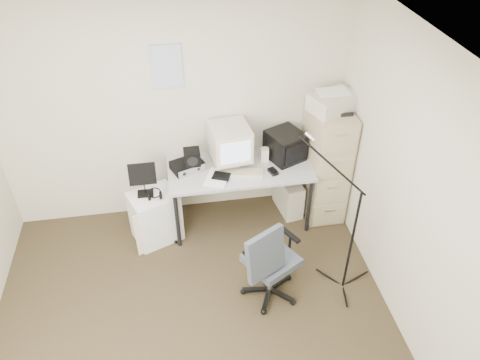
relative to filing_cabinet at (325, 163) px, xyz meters
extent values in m
cube|color=#302617|center=(-1.58, -1.48, -0.66)|extent=(3.60, 3.60, 0.01)
cube|color=white|center=(-1.58, -1.48, 1.85)|extent=(3.60, 3.60, 0.01)
cube|color=beige|center=(-1.58, 0.32, 0.60)|extent=(3.60, 0.02, 2.50)
cube|color=beige|center=(0.22, -1.48, 0.60)|extent=(0.02, 3.60, 2.50)
cube|color=white|center=(-1.60, 0.31, 1.10)|extent=(0.30, 0.02, 0.44)
cube|color=tan|center=(0.00, 0.00, 0.00)|extent=(0.40, 0.60, 1.30)
cube|color=beige|center=(0.00, 0.01, 0.74)|extent=(0.54, 0.46, 0.18)
cube|color=#9E9E9E|center=(-0.95, -0.03, -0.29)|extent=(1.50, 0.70, 0.73)
cube|color=beige|center=(-1.04, 0.07, 0.30)|extent=(0.44, 0.46, 0.43)
cube|color=black|center=(-0.45, 0.07, 0.23)|extent=(0.45, 0.46, 0.31)
cube|color=beige|center=(-0.67, 0.05, 0.15)|extent=(0.09, 0.09, 0.15)
cube|color=beige|center=(-0.95, -0.16, 0.09)|extent=(0.46, 0.24, 0.02)
cube|color=black|center=(-0.63, -0.19, 0.10)|extent=(0.10, 0.13, 0.04)
cube|color=black|center=(-1.49, 0.03, 0.13)|extent=(0.38, 0.33, 0.09)
cube|color=black|center=(-1.44, -0.01, 0.25)|extent=(0.16, 0.15, 0.16)
cube|color=white|center=(-1.20, -0.18, 0.09)|extent=(0.31, 0.35, 0.02)
cube|color=beige|center=(-0.37, 0.05, -0.44)|extent=(0.27, 0.48, 0.42)
cube|color=#3A3F49|center=(-0.84, -1.11, -0.18)|extent=(0.74, 0.74, 0.94)
cube|color=silver|center=(-1.88, -0.16, -0.36)|extent=(0.57, 0.52, 0.58)
cube|color=black|center=(-1.94, -0.13, 0.13)|extent=(0.29, 0.20, 0.39)
torus|color=black|center=(-1.85, -0.22, -0.02)|extent=(0.19, 0.19, 0.03)
cylinder|color=black|center=(-0.11, -1.14, 0.12)|extent=(0.03, 0.03, 1.53)
camera|label=1|loc=(-1.60, -3.94, 2.96)|focal=35.00mm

